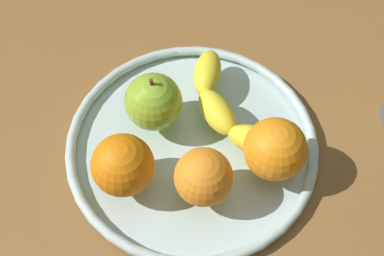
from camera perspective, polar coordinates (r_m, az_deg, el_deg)
name	(u,v)px	position (r cm, az deg, el deg)	size (l,w,h in cm)	color
ground_plane	(192,157)	(67.40, 0.00, -3.08)	(166.74, 166.74, 4.00)	brown
fruit_bowl	(192,145)	(64.87, 0.00, -1.83)	(30.74, 30.74, 1.80)	silver
banana	(229,110)	(64.68, 3.97, 1.99)	(19.02, 9.04, 3.42)	yellow
apple	(153,102)	(63.19, -4.16, 2.83)	(6.97, 6.97, 7.77)	#8BB42D
orange_front_right	(203,177)	(58.11, 1.24, -5.28)	(6.55, 6.55, 6.55)	orange
orange_back_right	(123,165)	(58.97, -7.44, -3.98)	(7.08, 7.08, 7.08)	orange
orange_front_left	(275,149)	(60.10, 8.91, -2.26)	(7.23, 7.23, 7.23)	orange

